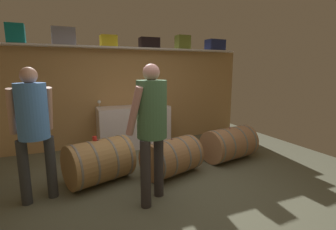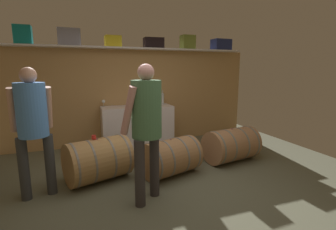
# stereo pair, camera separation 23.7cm
# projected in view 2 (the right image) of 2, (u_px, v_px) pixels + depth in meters

# --- Properties ---
(ground_plane) EXTENTS (6.66, 8.22, 0.02)m
(ground_plane) POSITION_uv_depth(u_px,v_px,m) (159.00, 173.00, 4.01)
(ground_plane) COLOR #5B5C47
(back_wall_panel) EXTENTS (5.46, 0.10, 2.07)m
(back_wall_panel) POSITION_uv_depth(u_px,v_px,m) (134.00, 97.00, 5.57)
(back_wall_panel) COLOR tan
(back_wall_panel) RESTS_ON ground
(high_shelf_board) EXTENTS (5.02, 0.40, 0.03)m
(high_shelf_board) POSITION_uv_depth(u_px,v_px,m) (134.00, 49.00, 5.24)
(high_shelf_board) COLOR silver
(high_shelf_board) RESTS_ON back_wall_panel
(toolcase_teal) EXTENTS (0.30, 0.27, 0.34)m
(toolcase_teal) POSITION_uv_depth(u_px,v_px,m) (23.00, 35.00, 4.53)
(toolcase_teal) COLOR #117C7E
(toolcase_teal) RESTS_ON high_shelf_board
(toolcase_grey) EXTENTS (0.43, 0.28, 0.33)m
(toolcase_grey) POSITION_uv_depth(u_px,v_px,m) (69.00, 37.00, 4.79)
(toolcase_grey) COLOR gray
(toolcase_grey) RESTS_ON high_shelf_board
(toolcase_yellow) EXTENTS (0.33, 0.26, 0.23)m
(toolcase_yellow) POSITION_uv_depth(u_px,v_px,m) (113.00, 41.00, 5.07)
(toolcase_yellow) COLOR yellow
(toolcase_yellow) RESTS_ON high_shelf_board
(toolcase_black) EXTENTS (0.43, 0.28, 0.22)m
(toolcase_black) POSITION_uv_depth(u_px,v_px,m) (154.00, 43.00, 5.36)
(toolcase_black) COLOR black
(toolcase_black) RESTS_ON high_shelf_board
(toolcase_olive) EXTENTS (0.31, 0.25, 0.31)m
(toolcase_olive) POSITION_uv_depth(u_px,v_px,m) (188.00, 42.00, 5.61)
(toolcase_olive) COLOR olive
(toolcase_olive) RESTS_ON high_shelf_board
(toolcase_navy) EXTENTS (0.45, 0.31, 0.26)m
(toolcase_navy) POSITION_uv_depth(u_px,v_px,m) (221.00, 45.00, 5.90)
(toolcase_navy) COLOR navy
(toolcase_navy) RESTS_ON high_shelf_board
(work_cabinet) EXTENTS (1.50, 0.57, 0.88)m
(work_cabinet) POSITION_uv_depth(u_px,v_px,m) (137.00, 126.00, 5.35)
(work_cabinet) COLOR white
(work_cabinet) RESTS_ON ground
(wine_bottle_clear) EXTENTS (0.07, 0.07, 0.31)m
(wine_bottle_clear) POSITION_uv_depth(u_px,v_px,m) (163.00, 98.00, 5.61)
(wine_bottle_clear) COLOR #B4BAB9
(wine_bottle_clear) RESTS_ON work_cabinet
(wine_glass) EXTENTS (0.07, 0.07, 0.15)m
(wine_glass) POSITION_uv_depth(u_px,v_px,m) (103.00, 102.00, 5.21)
(wine_glass) COLOR white
(wine_glass) RESTS_ON work_cabinet
(red_funnel) EXTENTS (0.11, 0.11, 0.11)m
(red_funnel) POSITION_uv_depth(u_px,v_px,m) (145.00, 103.00, 5.40)
(red_funnel) COLOR red
(red_funnel) RESTS_ON work_cabinet
(wine_barrel_near) EXTENTS (1.05, 0.89, 0.65)m
(wine_barrel_near) POSITION_uv_depth(u_px,v_px,m) (98.00, 160.00, 3.68)
(wine_barrel_near) COLOR #AD804C
(wine_barrel_near) RESTS_ON ground
(wine_barrel_far) EXTENTS (1.01, 0.81, 0.58)m
(wine_barrel_far) POSITION_uv_depth(u_px,v_px,m) (171.00, 157.00, 3.89)
(wine_barrel_far) COLOR #9C6F46
(wine_barrel_far) RESTS_ON ground
(wine_barrel_flank) EXTENTS (1.04, 0.75, 0.61)m
(wine_barrel_flank) POSITION_uv_depth(u_px,v_px,m) (231.00, 145.00, 4.48)
(wine_barrel_flank) COLOR #A0714C
(wine_barrel_flank) RESTS_ON ground
(tasting_cup) EXTENTS (0.06, 0.06, 0.06)m
(tasting_cup) POSITION_uv_depth(u_px,v_px,m) (94.00, 137.00, 3.61)
(tasting_cup) COLOR red
(tasting_cup) RESTS_ON wine_barrel_near
(winemaker_pouring) EXTENTS (0.53, 0.45, 1.68)m
(winemaker_pouring) POSITION_uv_depth(u_px,v_px,m) (33.00, 120.00, 3.08)
(winemaker_pouring) COLOR #333537
(winemaker_pouring) RESTS_ON ground
(visitor_tasting) EXTENTS (0.56, 0.53, 1.72)m
(visitor_tasting) POSITION_uv_depth(u_px,v_px,m) (146.00, 119.00, 2.98)
(visitor_tasting) COLOR #343032
(visitor_tasting) RESTS_ON ground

